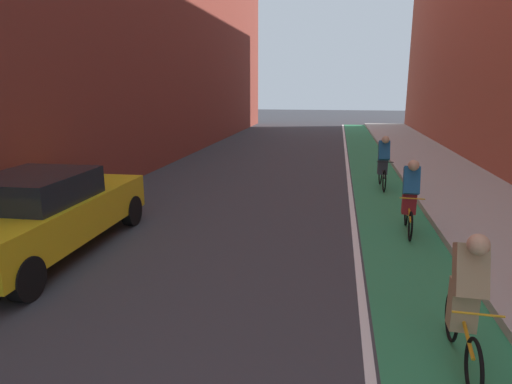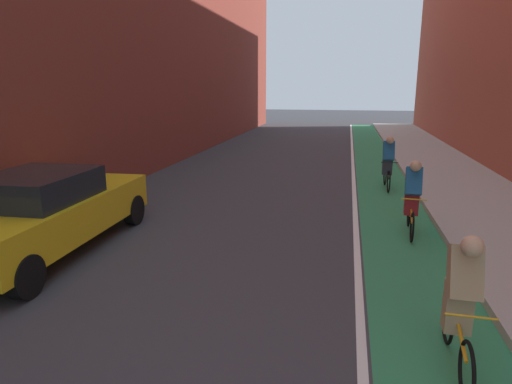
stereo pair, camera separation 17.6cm
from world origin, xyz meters
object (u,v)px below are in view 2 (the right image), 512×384
at_px(parked_sedan_yellow_cab, 46,211).
at_px(cyclist_far, 388,162).
at_px(cyclist_trailing, 412,194).
at_px(cyclist_mid, 461,300).

distance_m(parked_sedan_yellow_cab, cyclist_far, 9.39).
bearing_deg(parked_sedan_yellow_cab, cyclist_far, 45.49).
distance_m(cyclist_trailing, cyclist_far, 4.24).
xyz_separation_m(parked_sedan_yellow_cab, cyclist_far, (6.58, 6.70, 0.02)).
bearing_deg(cyclist_trailing, cyclist_mid, -91.41).
bearing_deg(cyclist_mid, cyclist_far, 90.19).
height_order(parked_sedan_yellow_cab, cyclist_far, cyclist_far).
relative_size(cyclist_mid, cyclist_trailing, 1.01).
distance_m(cyclist_mid, cyclist_trailing, 4.67).
bearing_deg(cyclist_trailing, cyclist_far, 91.96).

